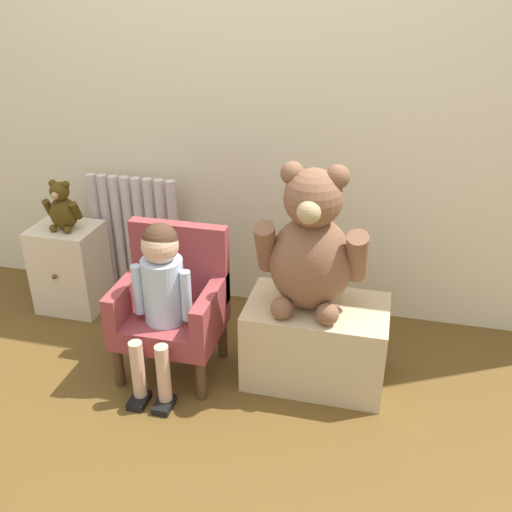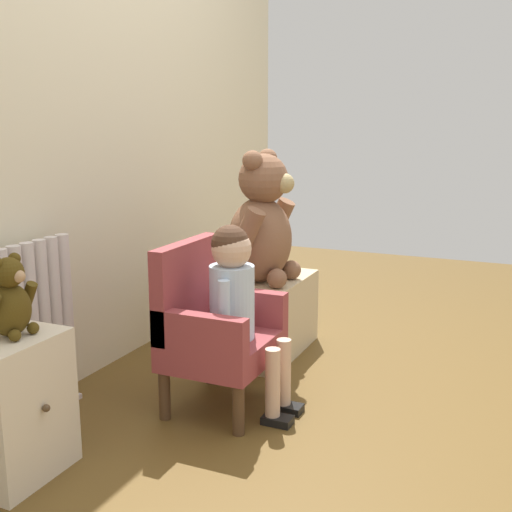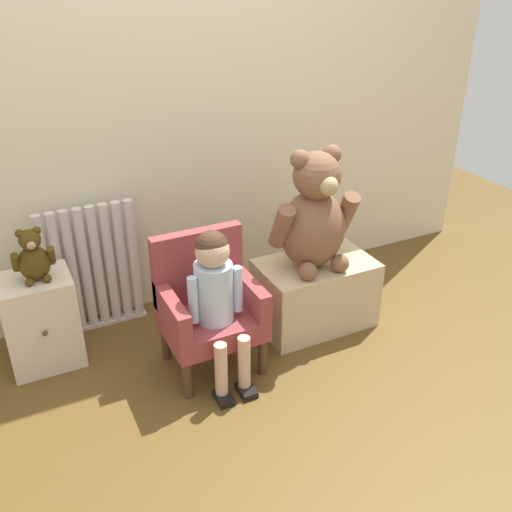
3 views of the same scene
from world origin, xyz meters
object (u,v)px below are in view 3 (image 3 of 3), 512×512
child_figure (216,287)px  low_bench (315,293)px  small_dresser (41,321)px  large_teddy_bear (314,217)px  radiator (92,270)px  child_armchair (208,304)px  small_teddy_bear (33,257)px

child_figure → low_bench: size_ratio=1.23×
small_dresser → large_teddy_bear: bearing=-13.1°
radiator → large_teddy_bear: large_teddy_bear is taller
radiator → small_dresser: (-0.29, -0.19, -0.11)m
large_teddy_bear → child_armchair: bearing=-175.5°
radiator → child_figure: bearing=-57.2°
large_teddy_bear → child_figure: bearing=-165.3°
small_teddy_bear → large_teddy_bear: bearing=-12.6°
large_teddy_bear → small_teddy_bear: (-1.26, 0.28, -0.06)m
child_figure → low_bench: (0.62, 0.17, -0.29)m
radiator → low_bench: 1.15m
large_teddy_bear → small_teddy_bear: bearing=167.4°
radiator → large_teddy_bear: (1.00, -0.49, 0.29)m
low_bench → radiator: bearing=155.2°
radiator → large_teddy_bear: size_ratio=1.11×
child_armchair → low_bench: 0.64m
radiator → large_teddy_bear: bearing=-26.2°
small_dresser → child_figure: size_ratio=0.63×
child_armchair → large_teddy_bear: size_ratio=1.06×
child_armchair → small_teddy_bear: 0.80m
child_figure → small_teddy_bear: (-0.68, 0.44, 0.10)m
radiator → child_figure: child_figure is taller
radiator → low_bench: (1.03, -0.48, -0.15)m
child_armchair → radiator: bearing=127.7°
small_dresser → low_bench: bearing=-12.2°
child_figure → large_teddy_bear: (0.58, 0.15, 0.16)m
small_dresser → small_teddy_bear: size_ratio=1.80×
child_armchair → large_teddy_bear: 0.66m
small_teddy_bear → child_armchair: bearing=-25.7°
child_armchair → low_bench: size_ratio=1.10×
small_dresser → large_teddy_bear: size_ratio=0.75×
low_bench → small_teddy_bear: (-1.30, 0.27, 0.39)m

